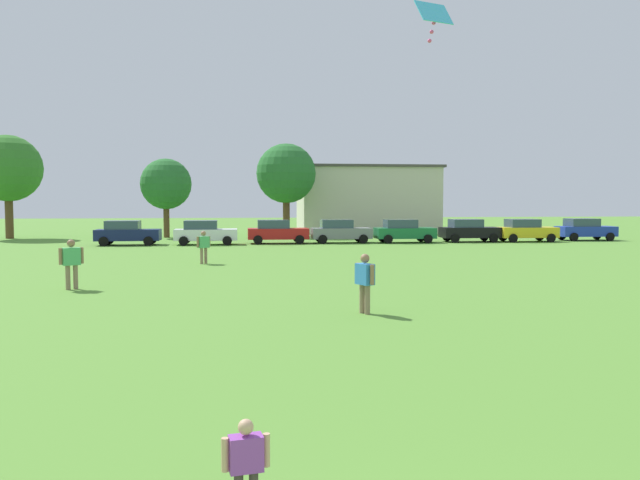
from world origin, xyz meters
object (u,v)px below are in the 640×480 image
(parked_car_blue_7, at_px, (585,229))
(tree_center, at_px, (166,184))
(parked_car_white_1, at_px, (205,232))
(parked_car_red_2, at_px, (277,231))
(parked_car_yellow_6, at_px, (526,230))
(kite, at_px, (433,16))
(adult_bystander, at_px, (365,278))
(parked_car_navy_0, at_px, (127,233))
(parked_car_green_4, at_px, (404,231))
(tree_far_left, at_px, (8,169))
(tree_far_right, at_px, (286,174))
(bystander_midfield, at_px, (71,260))
(bystander_near_trees, at_px, (204,244))
(child_kite_flyer, at_px, (246,460))
(parked_car_black_5, at_px, (469,230))
(parked_car_gray_3, at_px, (340,231))

(parked_car_blue_7, relative_size, tree_center, 0.66)
(parked_car_white_1, height_order, parked_car_red_2, same)
(parked_car_yellow_6, distance_m, parked_car_blue_7, 5.28)
(kite, relative_size, parked_car_red_2, 0.24)
(adult_bystander, xyz_separation_m, parked_car_yellow_6, (17.79, 28.07, -0.11))
(tree_center, bearing_deg, parked_car_navy_0, -100.86)
(parked_car_green_4, bearing_deg, parked_car_yellow_6, -0.38)
(parked_car_green_4, relative_size, parked_car_blue_7, 1.00)
(tree_far_left, relative_size, tree_far_right, 1.05)
(kite, distance_m, parked_car_navy_0, 32.58)
(kite, xyz_separation_m, tree_center, (-10.77, 38.13, -3.21))
(parked_car_yellow_6, bearing_deg, bystander_midfield, -140.45)
(bystander_midfield, bearing_deg, tree_far_right, -134.02)
(bystander_near_trees, relative_size, parked_car_red_2, 0.37)
(adult_bystander, height_order, parked_car_green_4, parked_car_green_4)
(kite, xyz_separation_m, parked_car_blue_7, (21.55, 30.24, -6.75))
(child_kite_flyer, height_order, parked_car_black_5, parked_car_black_5)
(adult_bystander, xyz_separation_m, bystander_midfield, (-9.10, 5.87, 0.06))
(parked_car_yellow_6, relative_size, tree_center, 0.66)
(bystander_near_trees, relative_size, parked_car_navy_0, 0.37)
(parked_car_navy_0, relative_size, parked_car_green_4, 1.00)
(child_kite_flyer, distance_m, bystander_midfield, 17.64)
(parked_car_red_2, bearing_deg, parked_car_white_1, -173.12)
(tree_far_right, bearing_deg, kite, -88.82)
(bystander_midfield, distance_m, tree_far_right, 33.33)
(parked_car_gray_3, bearing_deg, parked_car_blue_7, 1.47)
(adult_bystander, xyz_separation_m, parked_car_navy_0, (-11.02, 28.07, -0.11))
(kite, distance_m, parked_car_red_2, 30.55)
(tree_far_left, bearing_deg, parked_car_white_1, -29.85)
(adult_bystander, relative_size, parked_car_navy_0, 0.38)
(parked_car_navy_0, distance_m, tree_far_right, 15.63)
(parked_car_blue_7, xyz_separation_m, tree_far_right, (-22.35, 8.47, 4.48))
(bystander_near_trees, bearing_deg, kite, -102.97)
(bystander_near_trees, relative_size, parked_car_gray_3, 0.37)
(parked_car_yellow_6, bearing_deg, tree_far_left, 167.24)
(tree_center, xyz_separation_m, tree_far_right, (9.98, 0.58, 0.94))
(bystander_midfield, height_order, tree_far_left, tree_far_left)
(child_kite_flyer, distance_m, bystander_near_trees, 25.15)
(bystander_near_trees, xyz_separation_m, parked_car_yellow_6, (22.87, 13.77, -0.09))
(bystander_midfield, relative_size, tree_center, 0.26)
(kite, relative_size, tree_center, 0.16)
(bystander_near_trees, relative_size, parked_car_yellow_6, 0.37)
(parked_car_white_1, relative_size, parked_car_red_2, 1.00)
(child_kite_flyer, bearing_deg, adult_bystander, 63.45)
(kite, relative_size, tree_far_right, 0.13)
(bystander_near_trees, bearing_deg, tree_center, 64.99)
(parked_car_blue_7, height_order, tree_center, tree_center)
(parked_car_red_2, relative_size, parked_car_blue_7, 1.00)
(adult_bystander, height_order, parked_car_yellow_6, parked_car_yellow_6)
(parked_car_gray_3, bearing_deg, tree_far_right, 109.76)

